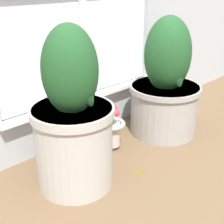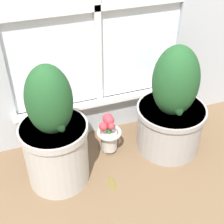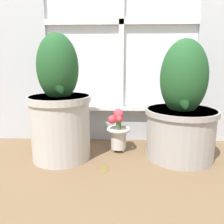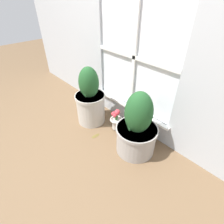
# 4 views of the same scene
# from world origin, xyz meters

# --- Properties ---
(ground_plane) EXTENTS (10.00, 10.00, 0.00)m
(ground_plane) POSITION_xyz_m (0.00, 0.00, 0.00)
(ground_plane) COLOR brown
(potted_plant_left) EXTENTS (0.36, 0.36, 0.72)m
(potted_plant_left) POSITION_xyz_m (-0.36, 0.19, 0.30)
(potted_plant_left) COLOR #B7B2A8
(potted_plant_left) RESTS_ON ground_plane
(potted_plant_right) EXTENTS (0.42, 0.42, 0.69)m
(potted_plant_right) POSITION_xyz_m (0.36, 0.22, 0.28)
(potted_plant_right) COLOR #9E9993
(potted_plant_right) RESTS_ON ground_plane
(flower_vase) EXTENTS (0.15, 0.15, 0.28)m
(flower_vase) POSITION_xyz_m (-0.02, 0.30, 0.14)
(flower_vase) COLOR #BCB7AD
(flower_vase) RESTS_ON ground_plane
(fallen_leaf) EXTENTS (0.05, 0.11, 0.01)m
(fallen_leaf) POSITION_xyz_m (-0.09, 0.04, 0.00)
(fallen_leaf) COLOR brown
(fallen_leaf) RESTS_ON ground_plane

